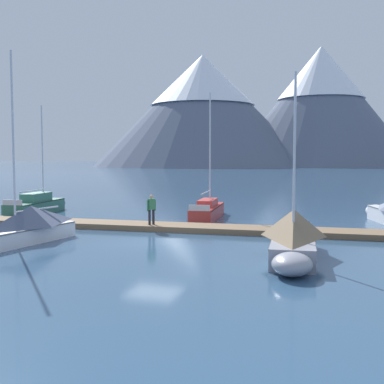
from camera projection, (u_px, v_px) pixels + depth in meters
The scene contains 9 objects.
ground_plane at pixel (154, 242), 23.46m from camera, with size 700.00×700.00×0.00m, color #2D4C6B.
mountain_west_summit at pixel (203, 108), 209.00m from camera, with size 93.62×93.62×47.61m.
mountain_central_massif at pixel (320, 104), 210.52m from camera, with size 80.09×80.09×51.71m.
dock at pixel (181, 227), 27.25m from camera, with size 29.69×3.86×0.30m.
sailboat_nearest_berth at pixel (38, 205), 35.37m from camera, with size 2.25×7.03×7.86m.
sailboat_second_berth at pixel (22, 227), 22.96m from camera, with size 2.48×6.98×8.93m.
sailboat_mid_dock_port at pixel (209, 210), 32.57m from camera, with size 2.15×7.26×8.40m.
sailboat_mid_dock_starboard at pixel (293, 236), 19.60m from camera, with size 2.32×7.06×7.37m.
person_on_dock at pixel (151, 208), 27.15m from camera, with size 0.39×0.51×1.69m.
Camera 1 is at (8.91, -21.53, 4.11)m, focal length 45.50 mm.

